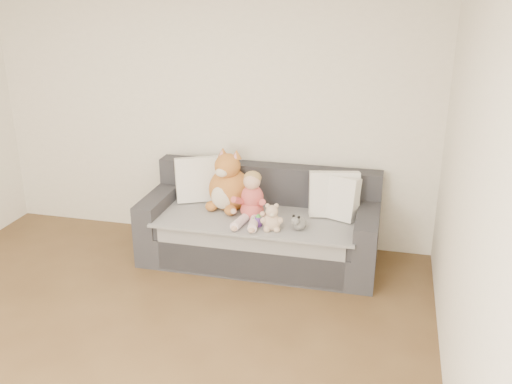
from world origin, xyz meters
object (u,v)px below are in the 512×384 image
at_px(sofa, 261,228).
at_px(toddler, 251,200).
at_px(teddy_bear, 272,219).
at_px(plush_cat, 229,186).
at_px(sippy_cup, 258,220).

relative_size(sofa, toddler, 4.74).
bearing_deg(teddy_bear, plush_cat, 128.02).
distance_m(toddler, plush_cat, 0.36).
height_order(teddy_bear, sippy_cup, teddy_bear).
distance_m(toddler, teddy_bear, 0.31).
bearing_deg(toddler, sofa, 76.26).
relative_size(teddy_bear, sippy_cup, 2.14).
relative_size(sofa, teddy_bear, 8.68).
bearing_deg(sippy_cup, sofa, 99.25).
xyz_separation_m(teddy_bear, sippy_cup, (-0.13, 0.05, -0.04)).
bearing_deg(plush_cat, sofa, 8.82).
relative_size(toddler, teddy_bear, 1.83).
bearing_deg(sippy_cup, toddler, 126.82).
bearing_deg(plush_cat, teddy_bear, -23.01).
distance_m(plush_cat, teddy_bear, 0.66).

